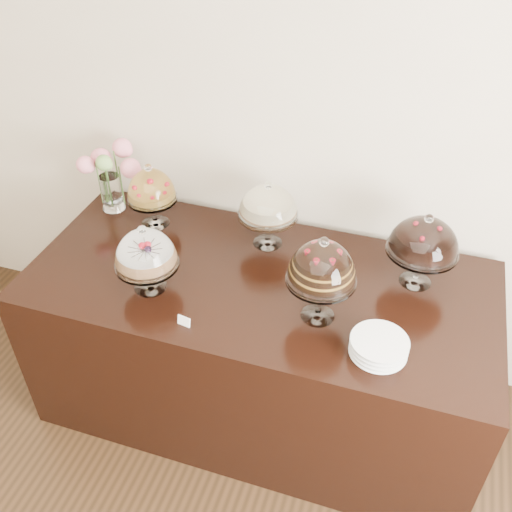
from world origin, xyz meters
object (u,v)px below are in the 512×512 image
(cake_stand_sugar_sponge, at_px, (145,252))
(cake_stand_fruit_tart, at_px, (151,188))
(cake_stand_cheesecake, at_px, (268,205))
(cake_stand_choco_layer, at_px, (322,266))
(plate_stack, at_px, (379,347))
(flower_vase, at_px, (111,171))
(cake_stand_dark_choco, at_px, (424,239))
(display_counter, at_px, (259,345))

(cake_stand_sugar_sponge, distance_m, cake_stand_fruit_tart, 0.51)
(cake_stand_sugar_sponge, bearing_deg, cake_stand_cheesecake, 49.85)
(cake_stand_choco_layer, distance_m, plate_stack, 0.40)
(cake_stand_cheesecake, distance_m, flower_vase, 0.89)
(cake_stand_dark_choco, relative_size, flower_vase, 0.99)
(display_counter, relative_size, flower_vase, 5.76)
(cake_stand_fruit_tart, bearing_deg, cake_stand_choco_layer, -23.10)
(display_counter, bearing_deg, plate_stack, -25.53)
(display_counter, xyz_separation_m, cake_stand_choco_layer, (0.31, -0.15, 0.73))
(display_counter, relative_size, cake_stand_cheesecake, 6.13)
(cake_stand_dark_choco, bearing_deg, cake_stand_sugar_sponge, -160.15)
(display_counter, relative_size, cake_stand_choco_layer, 5.21)
(display_counter, bearing_deg, cake_stand_fruit_tart, 157.97)
(flower_vase, bearing_deg, display_counter, -20.22)
(cake_stand_choco_layer, relative_size, cake_stand_dark_choco, 1.12)
(cake_stand_fruit_tart, distance_m, plate_stack, 1.39)
(cake_stand_cheesecake, relative_size, plate_stack, 1.57)
(display_counter, xyz_separation_m, plate_stack, (0.60, -0.28, 0.49))
(flower_vase, height_order, plate_stack, flower_vase)
(cake_stand_fruit_tart, bearing_deg, flower_vase, 164.42)
(display_counter, bearing_deg, cake_stand_dark_choco, 17.20)
(cake_stand_choco_layer, relative_size, cake_stand_cheesecake, 1.18)
(cake_stand_choco_layer, xyz_separation_m, flower_vase, (-1.25, 0.49, -0.05))
(flower_vase, bearing_deg, cake_stand_cheesecake, -3.62)
(cake_stand_fruit_tart, bearing_deg, display_counter, -22.03)
(cake_stand_choco_layer, height_order, cake_stand_fruit_tart, cake_stand_choco_layer)
(cake_stand_dark_choco, relative_size, plate_stack, 1.65)
(cake_stand_sugar_sponge, xyz_separation_m, cake_stand_fruit_tart, (-0.20, 0.47, 0.01))
(flower_vase, bearing_deg, plate_stack, -22.33)
(cake_stand_sugar_sponge, xyz_separation_m, cake_stand_cheesecake, (0.41, 0.49, 0.03))
(cake_stand_choco_layer, xyz_separation_m, cake_stand_fruit_tart, (-0.98, 0.42, -0.06))
(cake_stand_dark_choco, xyz_separation_m, plate_stack, (-0.10, -0.50, -0.21))
(plate_stack, bearing_deg, display_counter, 154.47)
(cake_stand_choco_layer, height_order, flower_vase, cake_stand_choco_layer)
(plate_stack, bearing_deg, cake_stand_cheesecake, 138.32)
(display_counter, height_order, cake_stand_sugar_sponge, cake_stand_sugar_sponge)
(display_counter, relative_size, cake_stand_fruit_tart, 6.17)
(display_counter, height_order, plate_stack, plate_stack)
(cake_stand_sugar_sponge, height_order, cake_stand_dark_choco, cake_stand_dark_choco)
(display_counter, distance_m, cake_stand_choco_layer, 0.81)
(cake_stand_fruit_tart, bearing_deg, cake_stand_cheesecake, 1.77)
(cake_stand_choco_layer, relative_size, flower_vase, 1.11)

